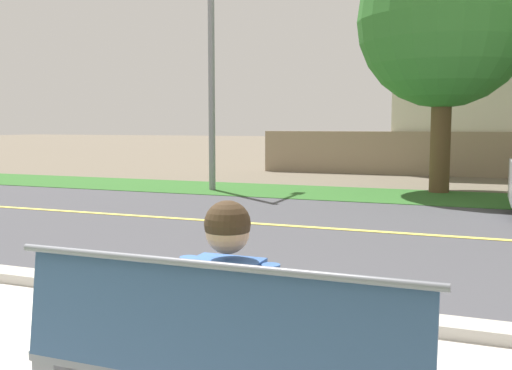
{
  "coord_description": "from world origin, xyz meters",
  "views": [
    {
      "loc": [
        2.46,
        -2.23,
        1.61
      ],
      "look_at": [
        0.31,
        3.25,
        1.0
      ],
      "focal_mm": 40.95,
      "sensor_mm": 36.0,
      "label": 1
    }
  ],
  "objects_px": {
    "streetlamp": "(215,29)",
    "bench_right": "(221,367)",
    "seated_person_blue": "(236,313)",
    "shade_tree_far_left": "(450,7)"
  },
  "relations": [
    {
      "from": "streetlamp",
      "to": "bench_right",
      "type": "bearing_deg",
      "value": -64.56
    },
    {
      "from": "seated_person_blue",
      "to": "streetlamp",
      "type": "distance_m",
      "value": 12.21
    },
    {
      "from": "streetlamp",
      "to": "seated_person_blue",
      "type": "bearing_deg",
      "value": -64.2
    },
    {
      "from": "streetlamp",
      "to": "shade_tree_far_left",
      "type": "bearing_deg",
      "value": 12.55
    },
    {
      "from": "bench_right",
      "to": "seated_person_blue",
      "type": "distance_m",
      "value": 0.27
    },
    {
      "from": "seated_person_blue",
      "to": "shade_tree_far_left",
      "type": "distance_m",
      "value": 12.34
    },
    {
      "from": "bench_right",
      "to": "seated_person_blue",
      "type": "height_order",
      "value": "seated_person_blue"
    },
    {
      "from": "bench_right",
      "to": "shade_tree_far_left",
      "type": "bearing_deg",
      "value": 88.7
    },
    {
      "from": "streetlamp",
      "to": "shade_tree_far_left",
      "type": "distance_m",
      "value": 5.54
    },
    {
      "from": "seated_person_blue",
      "to": "streetlamp",
      "type": "relative_size",
      "value": 0.18
    }
  ]
}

